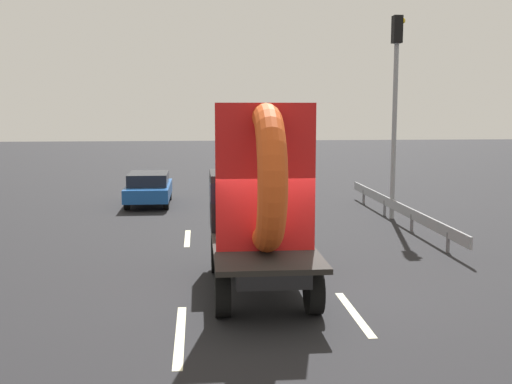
{
  "coord_description": "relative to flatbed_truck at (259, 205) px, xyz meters",
  "views": [
    {
      "loc": [
        -1.52,
        -12.12,
        3.84
      ],
      "look_at": [
        -0.25,
        1.62,
        1.97
      ],
      "focal_mm": 44.19,
      "sensor_mm": 36.0,
      "label": 1
    }
  ],
  "objects": [
    {
      "name": "traffic_light",
      "position": [
        5.4,
        7.87,
        2.61
      ],
      "size": [
        0.42,
        0.36,
        6.85
      ],
      "color": "gray",
      "rests_on": "ground_plane"
    },
    {
      "name": "flatbed_truck",
      "position": [
        0.0,
        0.0,
        0.0
      ],
      "size": [
        2.02,
        4.98,
        3.92
      ],
      "color": "black",
      "rests_on": "ground_plane"
    },
    {
      "name": "lane_dash_left_far",
      "position": [
        -1.61,
        5.18,
        -1.77
      ],
      "size": [
        0.16,
        2.38,
        0.01
      ],
      "primitive_type": "cube",
      "rotation": [
        0.0,
        0.0,
        1.57
      ],
      "color": "beige",
      "rests_on": "ground_plane"
    },
    {
      "name": "ground_plane",
      "position": [
        0.25,
        -0.99,
        -1.77
      ],
      "size": [
        120.0,
        120.0,
        0.0
      ],
      "primitive_type": "plane",
      "color": "black"
    },
    {
      "name": "lane_dash_right_near",
      "position": [
        1.61,
        -1.95,
        -1.77
      ],
      "size": [
        0.16,
        2.59,
        0.01
      ],
      "primitive_type": "cube",
      "rotation": [
        0.0,
        0.0,
        1.57
      ],
      "color": "beige",
      "rests_on": "ground_plane"
    },
    {
      "name": "guardrail",
      "position": [
        5.31,
        7.0,
        -1.25
      ],
      "size": [
        0.1,
        11.43,
        0.71
      ],
      "color": "gray",
      "rests_on": "ground_plane"
    },
    {
      "name": "lane_dash_right_far",
      "position": [
        1.61,
        5.74,
        -1.77
      ],
      "size": [
        0.16,
        2.67,
        0.01
      ],
      "primitive_type": "cube",
      "rotation": [
        0.0,
        0.0,
        1.57
      ],
      "color": "beige",
      "rests_on": "ground_plane"
    },
    {
      "name": "distant_sedan",
      "position": [
        -3.22,
        11.8,
        -1.09
      ],
      "size": [
        1.67,
        3.91,
        1.27
      ],
      "color": "black",
      "rests_on": "ground_plane"
    },
    {
      "name": "lane_dash_left_near",
      "position": [
        -1.61,
        -2.78,
        -1.77
      ],
      "size": [
        0.16,
        2.97,
        0.01
      ],
      "primitive_type": "cube",
      "rotation": [
        0.0,
        0.0,
        1.57
      ],
      "color": "beige",
      "rests_on": "ground_plane"
    }
  ]
}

